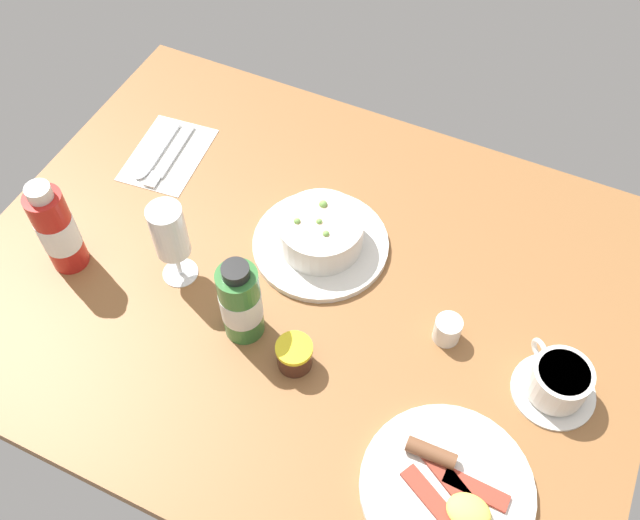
# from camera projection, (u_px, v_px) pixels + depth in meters

# --- Properties ---
(ground_plane) EXTENTS (1.10, 0.84, 0.03)m
(ground_plane) POSITION_uv_depth(u_px,v_px,m) (307.00, 288.00, 1.17)
(ground_plane) COLOR brown
(porridge_bowl) EXTENTS (0.23, 0.23, 0.08)m
(porridge_bowl) POSITION_uv_depth(u_px,v_px,m) (321.00, 235.00, 1.18)
(porridge_bowl) COLOR silver
(porridge_bowl) RESTS_ON ground_plane
(cutlery_setting) EXTENTS (0.15, 0.19, 0.01)m
(cutlery_setting) POSITION_uv_depth(u_px,v_px,m) (166.00, 155.00, 1.33)
(cutlery_setting) COLOR silver
(cutlery_setting) RESTS_ON ground_plane
(coffee_cup) EXTENTS (0.12, 0.12, 0.07)m
(coffee_cup) POSITION_uv_depth(u_px,v_px,m) (558.00, 382.00, 1.02)
(coffee_cup) COLOR silver
(coffee_cup) RESTS_ON ground_plane
(creamer_jug) EXTENTS (0.04, 0.05, 0.05)m
(creamer_jug) POSITION_uv_depth(u_px,v_px,m) (447.00, 330.00, 1.08)
(creamer_jug) COLOR silver
(creamer_jug) RESTS_ON ground_plane
(wine_glass) EXTENTS (0.06, 0.06, 0.16)m
(wine_glass) POSITION_uv_depth(u_px,v_px,m) (170.00, 234.00, 1.09)
(wine_glass) COLOR white
(wine_glass) RESTS_ON ground_plane
(jam_jar) EXTENTS (0.06, 0.06, 0.05)m
(jam_jar) POSITION_uv_depth(u_px,v_px,m) (294.00, 355.00, 1.06)
(jam_jar) COLOR #402016
(jam_jar) RESTS_ON ground_plane
(sauce_bottle_red) EXTENTS (0.06, 0.06, 0.18)m
(sauce_bottle_red) POSITION_uv_depth(u_px,v_px,m) (57.00, 230.00, 1.12)
(sauce_bottle_red) COLOR #B21E19
(sauce_bottle_red) RESTS_ON ground_plane
(sauce_bottle_green) EXTENTS (0.06, 0.06, 0.16)m
(sauce_bottle_green) POSITION_uv_depth(u_px,v_px,m) (241.00, 302.00, 1.05)
(sauce_bottle_green) COLOR #337233
(sauce_bottle_green) RESTS_ON ground_plane
(breakfast_plate) EXTENTS (0.24, 0.24, 0.04)m
(breakfast_plate) POSITION_uv_depth(u_px,v_px,m) (448.00, 488.00, 0.96)
(breakfast_plate) COLOR silver
(breakfast_plate) RESTS_ON ground_plane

